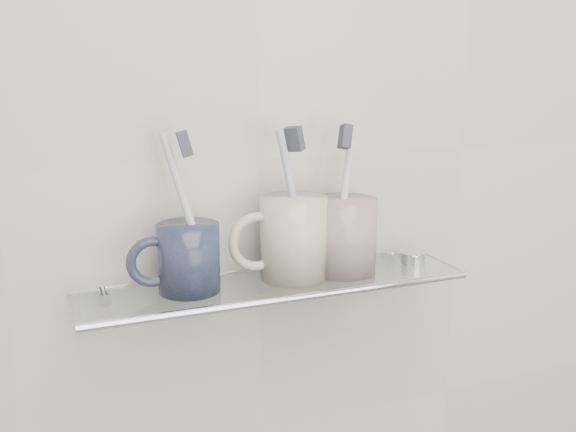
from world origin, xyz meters
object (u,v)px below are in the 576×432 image
mug_right (343,235)px  mug_center (294,238)px  shelf_glass (276,284)px  mug_left (189,258)px

mug_right → mug_center: bearing=-163.0°
shelf_glass → mug_right: bearing=2.9°
shelf_glass → mug_left: mug_left is taller
mug_left → shelf_glass: bearing=21.1°
mug_left → mug_center: size_ratio=0.79×
shelf_glass → mug_center: mug_center is taller
shelf_glass → mug_left: 0.12m
mug_center → mug_left: bearing=172.7°
shelf_glass → mug_left: bearing=177.4°
mug_right → mug_left: bearing=-163.0°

